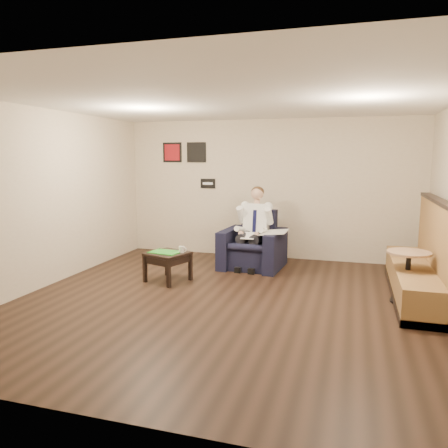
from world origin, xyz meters
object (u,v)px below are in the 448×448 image
(cafe_table, at_px, (407,277))
(coffee_mug, at_px, (182,249))
(green_folder, at_px, (165,252))
(banquette, at_px, (417,249))
(armchair, at_px, (253,240))
(side_table, at_px, (168,267))
(smartphone, at_px, (177,251))
(seated_man, at_px, (251,231))

(cafe_table, bearing_deg, coffee_mug, 178.39)
(green_folder, xyz_separation_m, banquette, (3.88, 0.32, 0.22))
(banquette, relative_size, cafe_table, 3.75)
(armchair, bearing_deg, cafe_table, -23.95)
(side_table, relative_size, smartphone, 3.93)
(seated_man, xyz_separation_m, banquette, (2.71, -0.88, -0.01))
(side_table, distance_m, smartphone, 0.31)
(side_table, distance_m, cafe_table, 3.69)
(coffee_mug, bearing_deg, side_table, -165.28)
(side_table, bearing_deg, coffee_mug, 14.72)
(smartphone, distance_m, cafe_table, 3.59)
(seated_man, bearing_deg, side_table, -129.67)
(green_folder, xyz_separation_m, coffee_mug, (0.26, 0.07, 0.04))
(green_folder, bearing_deg, cafe_table, -0.43)
(green_folder, bearing_deg, banquette, 4.66)
(coffee_mug, bearing_deg, armchair, 53.98)
(green_folder, distance_m, coffee_mug, 0.28)
(banquette, xyz_separation_m, cafe_table, (-0.15, -0.34, -0.34))
(seated_man, height_order, coffee_mug, seated_man)
(smartphone, distance_m, banquette, 3.74)
(armchair, distance_m, banquette, 2.89)
(armchair, xyz_separation_m, green_folder, (-1.18, -1.33, -0.03))
(cafe_table, bearing_deg, banquette, 66.33)
(seated_man, xyz_separation_m, smartphone, (-1.02, -1.04, -0.23))
(green_folder, bearing_deg, smartphone, 47.06)
(side_table, bearing_deg, seated_man, 46.23)
(armchair, bearing_deg, side_table, -126.80)
(armchair, bearing_deg, seated_man, -90.00)
(armchair, distance_m, cafe_table, 2.89)
(seated_man, distance_m, cafe_table, 2.85)
(seated_man, distance_m, banquette, 2.84)
(armchair, xyz_separation_m, cafe_table, (2.55, -1.36, -0.15))
(green_folder, bearing_deg, coffee_mug, 14.72)
(armchair, bearing_deg, coffee_mug, -121.92)
(armchair, height_order, smartphone, armchair)
(smartphone, relative_size, cafe_table, 0.20)
(coffee_mug, relative_size, cafe_table, 0.14)
(seated_man, distance_m, smartphone, 1.47)
(smartphone, bearing_deg, green_folder, -103.96)
(green_folder, bearing_deg, armchair, 48.39)
(smartphone, bearing_deg, cafe_table, 26.03)
(cafe_table, bearing_deg, smartphone, 177.06)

